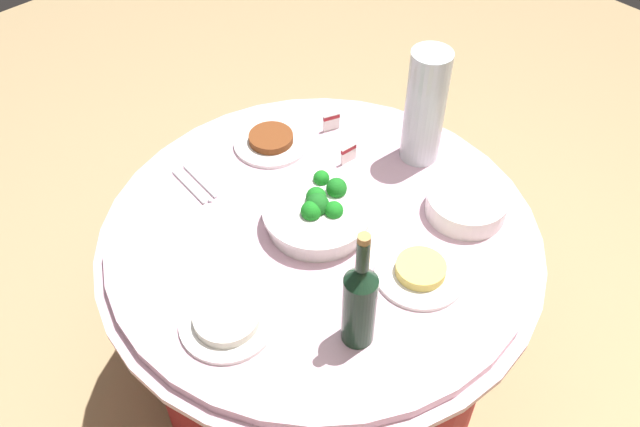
# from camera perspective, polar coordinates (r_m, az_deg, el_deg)

# --- Properties ---
(ground_plane) EXTENTS (6.00, 6.00, 0.00)m
(ground_plane) POSITION_cam_1_polar(r_m,az_deg,el_deg) (2.34, 0.00, -13.46)
(ground_plane) COLOR tan
(buffet_table) EXTENTS (1.16, 1.16, 0.74)m
(buffet_table) POSITION_cam_1_polar(r_m,az_deg,el_deg) (2.03, 0.00, -8.12)
(buffet_table) COLOR maroon
(buffet_table) RESTS_ON ground_plane
(broccoli_bowl) EXTENTS (0.28, 0.28, 0.10)m
(broccoli_bowl) POSITION_cam_1_polar(r_m,az_deg,el_deg) (1.72, -0.06, 0.07)
(broccoli_bowl) COLOR white
(broccoli_bowl) RESTS_ON buffet_table
(plate_stack) EXTENTS (0.21, 0.21, 0.06)m
(plate_stack) POSITION_cam_1_polar(r_m,az_deg,el_deg) (1.80, 12.25, 0.79)
(plate_stack) COLOR white
(plate_stack) RESTS_ON buffet_table
(wine_bottle) EXTENTS (0.07, 0.07, 0.34)m
(wine_bottle) POSITION_cam_1_polar(r_m,az_deg,el_deg) (1.43, 3.36, -7.44)
(wine_bottle) COLOR #173220
(wine_bottle) RESTS_ON buffet_table
(decorative_fruit_vase) EXTENTS (0.11, 0.11, 0.34)m
(decorative_fruit_vase) POSITION_cam_1_polar(r_m,az_deg,el_deg) (1.87, 8.81, 8.46)
(decorative_fruit_vase) COLOR silver
(decorative_fruit_vase) RESTS_ON buffet_table
(serving_tongs) EXTENTS (0.06, 0.17, 0.01)m
(serving_tongs) POSITION_cam_1_polar(r_m,az_deg,el_deg) (1.88, -10.47, 2.31)
(serving_tongs) COLOR silver
(serving_tongs) RESTS_ON buffet_table
(food_plate_rice) EXTENTS (0.22, 0.22, 0.04)m
(food_plate_rice) POSITION_cam_1_polar(r_m,az_deg,el_deg) (1.56, -7.86, -8.91)
(food_plate_rice) COLOR white
(food_plate_rice) RESTS_ON buffet_table
(food_plate_noodles) EXTENTS (0.22, 0.22, 0.04)m
(food_plate_noodles) POSITION_cam_1_polar(r_m,az_deg,el_deg) (1.65, 8.46, -4.87)
(food_plate_noodles) COLOR white
(food_plate_noodles) RESTS_ON buffet_table
(food_plate_stir_fry) EXTENTS (0.22, 0.22, 0.03)m
(food_plate_stir_fry) POSITION_cam_1_polar(r_m,az_deg,el_deg) (1.98, -4.14, 6.15)
(food_plate_stir_fry) COLOR white
(food_plate_stir_fry) RESTS_ON buffet_table
(label_placard_front) EXTENTS (0.05, 0.01, 0.05)m
(label_placard_front) POSITION_cam_1_polar(r_m,az_deg,el_deg) (1.90, 2.42, 5.12)
(label_placard_front) COLOR white
(label_placard_front) RESTS_ON buffet_table
(label_placard_mid) EXTENTS (0.05, 0.03, 0.05)m
(label_placard_mid) POSITION_cam_1_polar(r_m,az_deg,el_deg) (2.01, 0.97, 7.81)
(label_placard_mid) COLOR white
(label_placard_mid) RESTS_ON buffet_table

